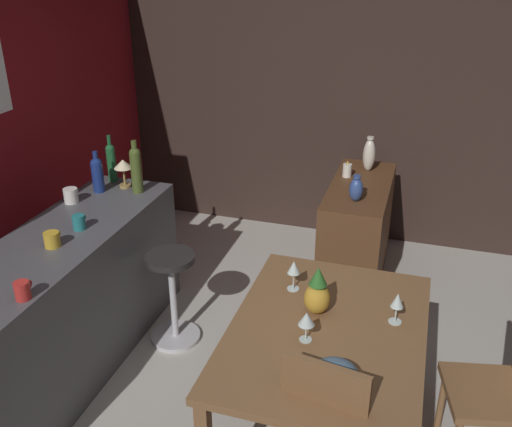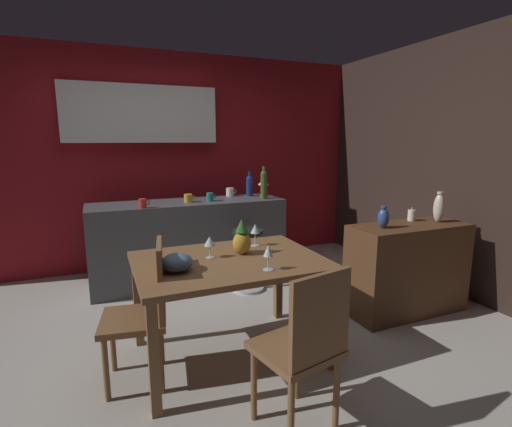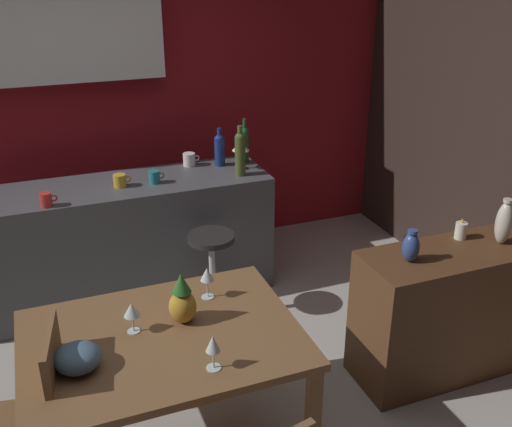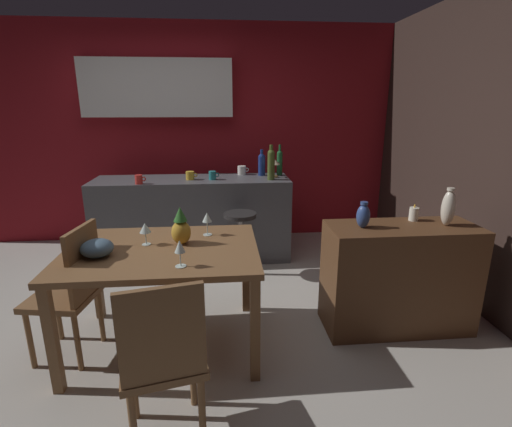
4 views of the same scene
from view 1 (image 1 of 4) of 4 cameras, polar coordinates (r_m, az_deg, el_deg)
name	(u,v)px [view 1 (image 1 of 4)]	position (r m, az deg, el deg)	size (l,w,h in m)	color
ground_plane	(269,426)	(3.41, 1.30, -20.48)	(9.00, 9.00, 0.00)	#B7B2A8
wall_side_right	(319,92)	(5.07, 6.30, 12.01)	(0.10, 4.40, 2.60)	#33231E
dining_table	(326,343)	(2.92, 7.05, -12.72)	(1.29, 0.94, 0.74)	brown
kitchen_counter	(59,310)	(3.69, -19.16, -9.11)	(2.10, 0.60, 0.90)	#4C4C51
sideboard_cabinet	(357,233)	(4.52, 10.04, -1.94)	(1.10, 0.44, 0.82)	#56351E
chair_by_doorway	(504,386)	(3.12, 23.60, -15.54)	(0.48, 0.48, 0.94)	brown
bar_stool	(173,295)	(3.85, -8.32, -8.11)	(0.34, 0.34, 0.65)	#262323
wine_glass_left	(294,268)	(3.08, 3.80, -5.51)	(0.07, 0.07, 0.17)	silver
wine_glass_right	(397,302)	(2.91, 13.96, -8.56)	(0.07, 0.07, 0.17)	silver
wine_glass_center	(306,320)	(2.72, 5.08, -10.53)	(0.08, 0.08, 0.16)	silver
pineapple_centerpiece	(317,293)	(2.92, 6.16, -7.95)	(0.13, 0.13, 0.26)	gold
fruit_bowl	(335,375)	(2.52, 7.93, -15.74)	(0.20, 0.20, 0.11)	slate
wine_bottle_olive	(136,168)	(3.96, -11.92, 4.50)	(0.08, 0.08, 0.37)	#475623
wine_bottle_cobalt	(97,173)	(4.05, -15.60, 3.91)	(0.08, 0.08, 0.29)	navy
wine_bottle_green	(111,161)	(4.21, -14.29, 5.14)	(0.06, 0.06, 0.34)	#1E592D
cup_white	(71,195)	(3.96, -18.03, 1.73)	(0.13, 0.09, 0.10)	white
cup_mustard	(52,239)	(3.41, -19.73, -2.46)	(0.12, 0.09, 0.09)	gold
cup_teal	(79,222)	(3.57, -17.29, -0.83)	(0.11, 0.08, 0.09)	teal
cup_red	(23,290)	(2.97, -22.34, -7.13)	(0.11, 0.07, 0.09)	red
counter_lamp	(123,167)	(4.08, -13.15, 4.60)	(0.13, 0.13, 0.20)	#A58447
pillar_candle_tall	(347,170)	(4.47, 9.11, 4.29)	(0.07, 0.07, 0.13)	white
vase_ceramic_blue	(356,189)	(4.03, 9.99, 2.41)	(0.10, 0.10, 0.19)	#334C8C
vase_ceramic_ivory	(369,155)	(4.59, 11.25, 5.79)	(0.10, 0.10, 0.28)	beige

